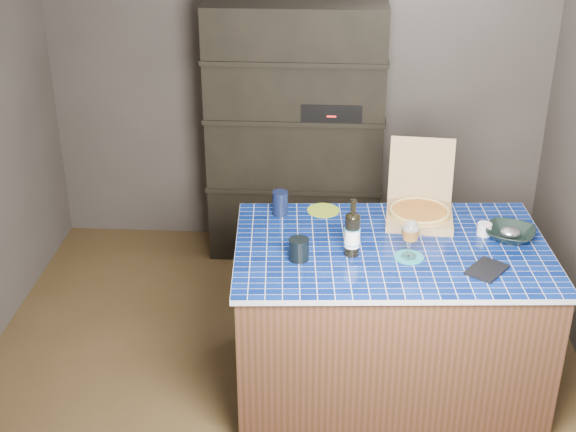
# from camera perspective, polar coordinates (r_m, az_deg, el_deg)

# --- Properties ---
(room) EXTENTS (3.50, 3.50, 3.50)m
(room) POSITION_cam_1_polar(r_m,az_deg,el_deg) (4.02, -0.69, 2.78)
(room) COLOR brown
(room) RESTS_ON ground
(shelving_unit) EXTENTS (1.20, 0.41, 1.80)m
(shelving_unit) POSITION_cam_1_polar(r_m,az_deg,el_deg) (5.57, 0.55, 5.86)
(shelving_unit) COLOR black
(shelving_unit) RESTS_ON floor
(kitchen_island) EXTENTS (1.68, 1.14, 0.89)m
(kitchen_island) POSITION_cam_1_polar(r_m,az_deg,el_deg) (4.39, 7.09, -7.22)
(kitchen_island) COLOR #4A281D
(kitchen_island) RESTS_ON floor
(pizza_box) EXTENTS (0.39, 0.46, 0.39)m
(pizza_box) POSITION_cam_1_polar(r_m,az_deg,el_deg) (4.45, 9.34, 0.48)
(pizza_box) COLOR #9D7A51
(pizza_box) RESTS_ON kitchen_island
(mead_bottle) EXTENTS (0.08, 0.08, 0.31)m
(mead_bottle) POSITION_cam_1_polar(r_m,az_deg,el_deg) (4.01, 4.59, -1.24)
(mead_bottle) COLOR black
(mead_bottle) RESTS_ON kitchen_island
(teal_trivet) EXTENTS (0.15, 0.15, 0.01)m
(teal_trivet) POSITION_cam_1_polar(r_m,az_deg,el_deg) (4.07, 8.59, -2.90)
(teal_trivet) COLOR #197A85
(teal_trivet) RESTS_ON kitchen_island
(wine_glass) EXTENTS (0.09, 0.09, 0.20)m
(wine_glass) POSITION_cam_1_polar(r_m,az_deg,el_deg) (4.00, 8.72, -1.15)
(wine_glass) COLOR white
(wine_glass) RESTS_ON teal_trivet
(tumbler) EXTENTS (0.10, 0.10, 0.11)m
(tumbler) POSITION_cam_1_polar(r_m,az_deg,el_deg) (3.98, 0.78, -2.38)
(tumbler) COLOR black
(tumbler) RESTS_ON kitchen_island
(dvd_case) EXTENTS (0.24, 0.25, 0.02)m
(dvd_case) POSITION_cam_1_polar(r_m,az_deg,el_deg) (4.02, 13.96, -3.73)
(dvd_case) COLOR black
(dvd_case) RESTS_ON kitchen_island
(bowl) EXTENTS (0.32, 0.32, 0.06)m
(bowl) POSITION_cam_1_polar(r_m,az_deg,el_deg) (4.34, 15.52, -1.23)
(bowl) COLOR black
(bowl) RESTS_ON kitchen_island
(foil_contents) EXTENTS (0.11, 0.09, 0.05)m
(foil_contents) POSITION_cam_1_polar(r_m,az_deg,el_deg) (4.34, 15.53, -1.12)
(foil_contents) COLOR silver
(foil_contents) RESTS_ON bowl
(white_jar) EXTENTS (0.08, 0.08, 0.06)m
(white_jar) POSITION_cam_1_polar(r_m,az_deg,el_deg) (4.35, 13.78, -0.91)
(white_jar) COLOR silver
(white_jar) RESTS_ON kitchen_island
(navy_cup) EXTENTS (0.09, 0.09, 0.14)m
(navy_cup) POSITION_cam_1_polar(r_m,az_deg,el_deg) (4.43, -0.56, 0.92)
(navy_cup) COLOR black
(navy_cup) RESTS_ON kitchen_island
(green_trivet) EXTENTS (0.18, 0.18, 0.01)m
(green_trivet) POSITION_cam_1_polar(r_m,az_deg,el_deg) (4.50, 2.52, 0.40)
(green_trivet) COLOR #81A222
(green_trivet) RESTS_ON kitchen_island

